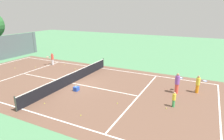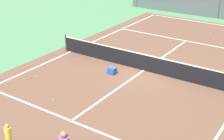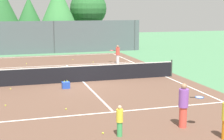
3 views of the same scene
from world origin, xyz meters
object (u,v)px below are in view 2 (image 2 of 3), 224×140
tennis_ball_6 (78,59)px  tennis_ball_2 (221,44)px  tennis_ball_8 (223,70)px  tennis_ball_5 (210,34)px  tennis_ball_4 (100,38)px  tennis_ball_3 (158,29)px  tennis_ball_9 (54,99)px  tennis_ball_1 (10,139)px  tennis_ball_0 (37,77)px  player_1 (9,137)px  ball_crate (112,71)px

tennis_ball_6 → tennis_ball_2: bearing=50.4°
tennis_ball_8 → tennis_ball_5: bearing=113.8°
tennis_ball_2 → tennis_ball_6: bearing=-129.6°
tennis_ball_4 → tennis_ball_8: 9.33m
tennis_ball_3 → tennis_ball_9: (1.10, -13.30, 0.00)m
tennis_ball_1 → tennis_ball_8: size_ratio=1.00×
tennis_ball_8 → tennis_ball_9: size_ratio=1.00×
tennis_ball_1 → tennis_ball_8: bearing=66.5°
tennis_ball_0 → tennis_ball_6: same height
tennis_ball_4 → tennis_ball_5: (6.45, 5.68, 0.00)m
tennis_ball_1 → tennis_ball_9: 3.38m
tennis_ball_8 → tennis_ball_0: bearing=-141.3°
tennis_ball_0 → tennis_ball_1: 5.73m
tennis_ball_2 → tennis_ball_9: size_ratio=1.00×
tennis_ball_5 → tennis_ball_6: 11.05m
tennis_ball_5 → tennis_ball_3: bearing=-164.2°
tennis_ball_2 → tennis_ball_6: same height
tennis_ball_2 → tennis_ball_3: same height
player_1 → tennis_ball_1: 0.82m
tennis_ball_0 → tennis_ball_9: (2.56, -1.37, 0.00)m
player_1 → tennis_ball_4: 13.34m
player_1 → tennis_ball_1: size_ratio=16.89×
tennis_ball_6 → tennis_ball_9: size_ratio=1.00×
tennis_ball_1 → tennis_ball_3: bearing=96.5°
player_1 → tennis_ball_6: player_1 is taller
tennis_ball_0 → tennis_ball_1: (3.36, -4.65, 0.00)m
ball_crate → tennis_ball_8: ball_crate is taller
tennis_ball_1 → tennis_ball_3: 16.69m
tennis_ball_0 → tennis_ball_4: bearing=98.1°
ball_crate → tennis_ball_9: (-0.63, -4.07, -0.15)m
ball_crate → tennis_ball_0: bearing=-139.7°
tennis_ball_5 → tennis_ball_8: same height
ball_crate → tennis_ball_6: ball_crate is taller
tennis_ball_6 → tennis_ball_5: bearing=62.0°
tennis_ball_3 → tennis_ball_6: (-1.24, -8.63, 0.00)m
ball_crate → tennis_ball_5: bearing=77.9°
tennis_ball_1 → tennis_ball_2: 16.26m
tennis_ball_0 → tennis_ball_8: bearing=38.7°
ball_crate → tennis_ball_4: ball_crate is taller
tennis_ball_2 → tennis_ball_3: 5.38m
tennis_ball_8 → tennis_ball_9: bearing=-125.6°
tennis_ball_3 → tennis_ball_8: 8.63m
tennis_ball_4 → tennis_ball_6: bearing=-72.7°
tennis_ball_0 → tennis_ball_5: 14.13m
player_1 → tennis_ball_9: 3.92m
ball_crate → tennis_ball_1: size_ratio=6.45×
player_1 → tennis_ball_2: (2.94, 16.27, -0.54)m
player_1 → tennis_ball_9: size_ratio=16.89×
player_1 → tennis_ball_9: player_1 is taller
player_1 → tennis_ball_0: size_ratio=16.89×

